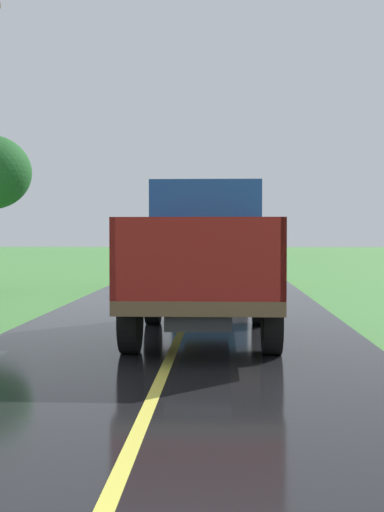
{
  "coord_description": "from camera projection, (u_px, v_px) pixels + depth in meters",
  "views": [
    {
      "loc": [
        0.76,
        -1.03,
        1.85
      ],
      "look_at": [
        0.11,
        13.45,
        1.4
      ],
      "focal_mm": 48.76,
      "sensor_mm": 36.0,
      "label": 1
    }
  ],
  "objects": [
    {
      "name": "banana_truck_near",
      "position": [
        206.0,
        255.0,
        12.71
      ],
      "size": [
        2.38,
        5.82,
        2.8
      ],
      "color": "#2D2D30",
      "rests_on": "road_surface"
    },
    {
      "name": "banana_truck_far",
      "position": [
        211.0,
        245.0,
        24.6
      ],
      "size": [
        2.38,
        5.81,
        2.8
      ],
      "color": "#2D2D30",
      "rests_on": "road_surface"
    }
  ]
}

